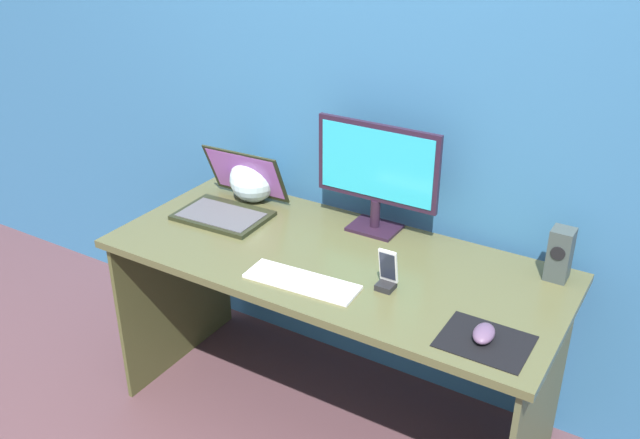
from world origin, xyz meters
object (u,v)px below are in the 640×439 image
Objects in this scene: keyboard_external at (301,281)px; mouse at (484,333)px; monitor at (377,171)px; fishbowl at (253,179)px; speaker_right at (560,254)px; phone_in_dock at (387,275)px; laptop at (231,201)px.

mouse is (0.61, 0.01, 0.02)m from keyboard_external.
monitor is 0.56m from fishbowl.
speaker_right is at bearing 0.81° from fishbowl.
speaker_right is 1.20m from fishbowl.
monitor is at bearing 179.84° from speaker_right.
speaker_right is at bearing 29.53° from keyboard_external.
speaker_right is 1.78× the size of mouse.
phone_in_dock is at bearing 157.84° from mouse.
phone_in_dock is at bearing -13.47° from laptop.
phone_in_dock is (0.22, -0.34, -0.18)m from monitor.
phone_in_dock is at bearing -142.41° from speaker_right.
fishbowl is at bearing 152.90° from mouse.
fishbowl is 0.50× the size of keyboard_external.
speaker_right is 0.95× the size of fishbowl.
speaker_right is (0.66, -0.00, -0.14)m from monitor.
laptop is 0.15m from fishbowl.
laptop is at bearing -172.51° from speaker_right.
mouse is (-0.09, -0.44, -0.07)m from speaker_right.
laptop is 0.94× the size of keyboard_external.
monitor is at bearing 136.14° from mouse.
laptop is 3.55× the size of mouse.
speaker_right is 0.50× the size of laptop.
keyboard_external is 2.72× the size of phone_in_dock.
phone_in_dock is (0.76, -0.32, -0.04)m from fishbowl.
speaker_right is at bearing 72.61° from mouse.
speaker_right reaches higher than mouse.
keyboard_external is at bearing -30.02° from laptop.
monitor is at bearing 2.02° from fishbowl.
speaker_right reaches higher than phone_in_dock.
monitor reaches higher than keyboard_external.
fishbowl is (-1.20, -0.02, 0.00)m from speaker_right.
mouse is at bearing -37.75° from monitor.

